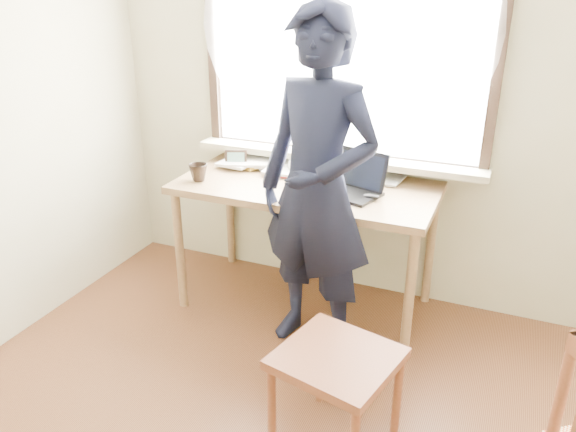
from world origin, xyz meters
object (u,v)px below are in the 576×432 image
at_px(mug_white, 297,168).
at_px(mug_dark, 198,172).
at_px(desk, 307,197).
at_px(laptop, 353,183).
at_px(person, 318,190).
at_px(work_chair, 337,369).

xyz_separation_m(mug_white, mug_dark, (-0.50, -0.34, 0.01)).
bearing_deg(desk, laptop, -6.32).
bearing_deg(mug_white, person, -57.51).
bearing_deg(desk, mug_white, 130.95).
distance_m(mug_dark, person, 0.84).
relative_size(work_chair, person, 0.30).
distance_m(mug_white, person, 0.60).
distance_m(laptop, person, 0.35).
xyz_separation_m(mug_white, person, (0.32, -0.51, 0.07)).
bearing_deg(mug_dark, desk, 17.97).
relative_size(laptop, mug_white, 3.70).
bearing_deg(mug_white, desk, -49.05).
bearing_deg(laptop, desk, 173.68).
xyz_separation_m(laptop, person, (-0.09, -0.33, 0.06)).
relative_size(mug_dark, work_chair, 0.20).
bearing_deg(person, mug_white, 136.60).
height_order(desk, work_chair, desk).
bearing_deg(mug_white, work_chair, -60.73).
bearing_deg(desk, mug_dark, -162.03).
bearing_deg(laptop, work_chair, -75.83).
relative_size(laptop, mug_dark, 3.59).
bearing_deg(person, work_chair, -49.08).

